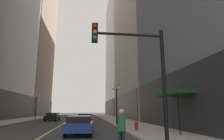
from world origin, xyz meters
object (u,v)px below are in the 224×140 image
object	(u,v)px
pedestrian_in_green_parka	(122,127)
traffic_light_near_right	(141,65)
car_blue	(80,124)
car_black	(53,116)
car_red	(85,119)
street_lamp_left_far	(37,102)
fire_hydrant_right	(136,127)
street_lamp_right_mid	(117,97)

from	to	relation	value
pedestrian_in_green_parka	traffic_light_near_right	distance (m)	2.87
car_blue	car_black	bearing A→B (deg)	104.78
car_black	pedestrian_in_green_parka	world-z (taller)	pedestrian_in_green_parka
pedestrian_in_green_parka	car_blue	bearing A→B (deg)	107.55
car_blue	car_red	bearing A→B (deg)	88.30
car_blue	street_lamp_left_far	xyz separation A→B (m)	(-8.87, 23.55, 2.54)
car_black	street_lamp_left_far	xyz separation A→B (m)	(-3.76, 4.19, 2.53)
pedestrian_in_green_parka	street_lamp_left_far	world-z (taller)	street_lamp_left_far
street_lamp_left_far	fire_hydrant_right	xyz separation A→B (m)	(13.30, -22.44, -2.86)
car_red	fire_hydrant_right	bearing A→B (deg)	-62.93
car_blue	traffic_light_near_right	distance (m)	7.34
street_lamp_left_far	car_blue	bearing A→B (deg)	-69.35
fire_hydrant_right	traffic_light_near_right	bearing A→B (deg)	-102.23
pedestrian_in_green_parka	fire_hydrant_right	bearing A→B (deg)	70.82
car_red	fire_hydrant_right	size ratio (longest dim) A/B	5.59
car_red	pedestrian_in_green_parka	distance (m)	15.41
traffic_light_near_right	street_lamp_left_far	bearing A→B (deg)	111.66
pedestrian_in_green_parka	street_lamp_left_far	size ratio (longest dim) A/B	0.40
street_lamp_right_mid	car_black	bearing A→B (deg)	128.49
car_red	street_lamp_left_far	distance (m)	17.17
car_red	traffic_light_near_right	bearing A→B (deg)	-80.33
pedestrian_in_green_parka	fire_hydrant_right	xyz separation A→B (m)	(2.50, 7.20, -0.64)
fire_hydrant_right	pedestrian_in_green_parka	bearing A→B (deg)	-109.18
street_lamp_right_mid	street_lamp_left_far	bearing A→B (deg)	129.46
traffic_light_near_right	street_lamp_right_mid	bearing A→B (deg)	85.72
car_blue	fire_hydrant_right	world-z (taller)	car_blue
car_blue	traffic_light_near_right	size ratio (longest dim) A/B	0.73
car_red	car_black	xyz separation A→B (m)	(-5.38, 10.12, 0.00)
car_red	pedestrian_in_green_parka	bearing A→B (deg)	-83.85
traffic_light_near_right	fire_hydrant_right	size ratio (longest dim) A/B	7.06
pedestrian_in_green_parka	car_black	bearing A→B (deg)	105.45
car_blue	car_black	distance (m)	20.02
pedestrian_in_green_parka	street_lamp_left_far	xyz separation A→B (m)	(-10.80, 29.63, 2.22)
street_lamp_right_mid	pedestrian_in_green_parka	bearing A→B (deg)	-98.09
street_lamp_left_far	fire_hydrant_right	bearing A→B (deg)	-59.34
car_blue	street_lamp_left_far	size ratio (longest dim) A/B	0.94
car_blue	car_black	world-z (taller)	same
street_lamp_right_mid	fire_hydrant_right	world-z (taller)	street_lamp_right_mid
car_red	car_blue	bearing A→B (deg)	-91.70
traffic_light_near_right	car_blue	bearing A→B (deg)	115.46
fire_hydrant_right	street_lamp_left_far	bearing A→B (deg)	120.66
car_blue	fire_hydrant_right	size ratio (longest dim) A/B	5.18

